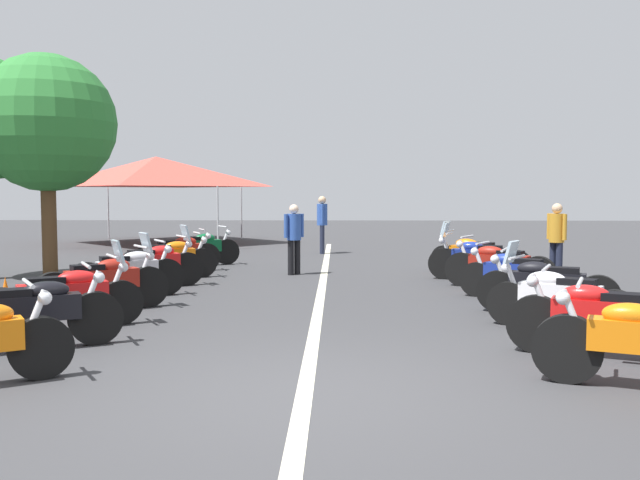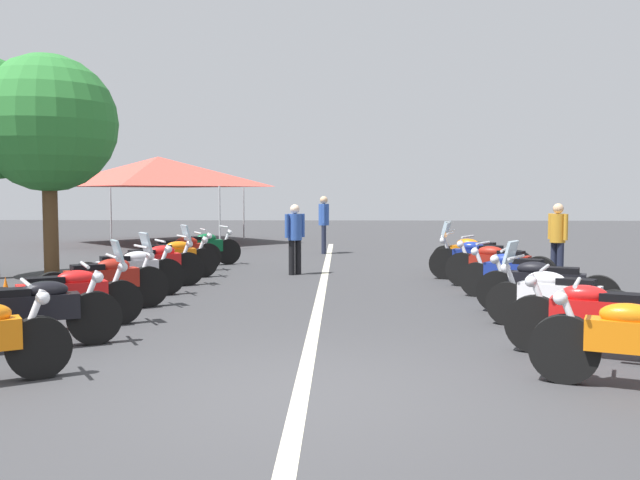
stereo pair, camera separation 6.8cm
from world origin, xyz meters
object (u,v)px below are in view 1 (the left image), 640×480
motorcycle_left_row_5 (154,264)px  motorcycle_right_row_1 (600,317)px  motorcycle_left_row_2 (66,296)px  motorcycle_right_row_3 (545,285)px  motorcycle_left_row_4 (128,272)px  motorcycle_left_row_6 (170,258)px  motorcycle_right_row_4 (514,274)px  bystander_1 (294,234)px  roadside_tree_1 (46,124)px  motorcycle_left_row_3 (104,281)px  motorcycle_right_row_5 (498,265)px  event_tent (156,172)px  motorcycle_left_row_8 (199,248)px  bystander_0 (557,235)px  bystander_4 (322,220)px  motorcycle_left_row_7 (179,252)px  motorcycle_left_row_1 (32,312)px  motorcycle_right_row_6 (478,258)px  motorcycle_right_row_7 (472,253)px  motorcycle_right_row_2 (557,297)px  traffic_cone_0 (6,298)px

motorcycle_left_row_5 → motorcycle_right_row_1: size_ratio=0.93×
motorcycle_left_row_2 → motorcycle_right_row_3: (1.30, -6.88, -0.01)m
motorcycle_left_row_4 → motorcycle_right_row_1: 7.91m
motorcycle_left_row_6 → motorcycle_left_row_4: bearing=-116.9°
motorcycle_right_row_4 → bystander_1: (3.53, 4.07, 0.49)m
motorcycle_left_row_2 → motorcycle_right_row_3: 7.00m
roadside_tree_1 → motorcycle_left_row_4: bearing=-137.4°
motorcycle_left_row_3 → motorcycle_right_row_1: size_ratio=0.92×
motorcycle_right_row_3 → bystander_1: 6.54m
motorcycle_right_row_5 → event_tent: (11.67, 9.80, 2.18)m
event_tent → motorcycle_right_row_5: bearing=-140.0°
motorcycle_right_row_3 → motorcycle_right_row_5: (2.82, 0.06, 0.01)m
motorcycle_left_row_5 → motorcycle_left_row_2: bearing=-121.9°
motorcycle_left_row_3 → motorcycle_left_row_4: 1.37m
motorcycle_left_row_8 → roadside_tree_1: 4.72m
bystander_0 → event_tent: 15.44m
motorcycle_left_row_6 → motorcycle_right_row_3: size_ratio=0.97×
motorcycle_right_row_4 → motorcycle_right_row_5: size_ratio=0.91×
event_tent → motorcycle_left_row_8: bearing=-157.8°
motorcycle_left_row_4 → bystander_4: bystander_4 is taller
motorcycle_left_row_2 → roadside_tree_1: (5.67, 2.65, 2.90)m
motorcycle_left_row_7 → motorcycle_left_row_1: bearing=-111.3°
motorcycle_right_row_6 → motorcycle_left_row_2: bearing=58.9°
motorcycle_left_row_3 → motorcycle_left_row_8: 6.68m
motorcycle_right_row_4 → motorcycle_left_row_1: bearing=63.1°
motorcycle_right_row_5 → motorcycle_right_row_6: (1.25, 0.13, 0.01)m
motorcycle_right_row_7 → bystander_1: bearing=36.6°
motorcycle_left_row_1 → roadside_tree_1: (6.90, 2.74, 2.90)m
motorcycle_left_row_3 → motorcycle_left_row_6: motorcycle_left_row_3 is taller
motorcycle_left_row_3 → roadside_tree_1: (4.23, 2.67, 2.89)m
motorcycle_left_row_2 → motorcycle_right_row_6: motorcycle_right_row_6 is taller
motorcycle_right_row_3 → motorcycle_right_row_5: 2.82m
motorcycle_right_row_2 → traffic_cone_0: 7.99m
motorcycle_left_row_1 → roadside_tree_1: 7.97m
motorcycle_left_row_1 → motorcycle_right_row_2: size_ratio=1.10×
motorcycle_left_row_8 → motorcycle_right_row_5: 7.78m
motorcycle_left_row_8 → motorcycle_right_row_1: motorcycle_right_row_1 is taller
motorcycle_left_row_6 → bystander_4: size_ratio=1.11×
motorcycle_right_row_2 → bystander_1: bearing=-24.2°
motorcycle_left_row_2 → motorcycle_left_row_8: motorcycle_left_row_2 is taller
bystander_1 → bystander_4: (5.40, -0.52, 0.11)m
motorcycle_left_row_2 → motorcycle_right_row_4: bearing=-9.0°
motorcycle_left_row_1 → motorcycle_left_row_3: size_ratio=1.06×
motorcycle_left_row_2 → motorcycle_left_row_4: bearing=59.0°
motorcycle_right_row_6 → event_tent: (10.43, 9.67, 2.17)m
motorcycle_right_row_6 → traffic_cone_0: 9.14m
bystander_4 → motorcycle_left_row_7: bearing=-126.8°
motorcycle_right_row_2 → bystander_0: bearing=-74.5°
motorcycle_left_row_3 → bystander_0: bearing=-9.4°
motorcycle_left_row_8 → bystander_4: (3.58, -3.07, 0.58)m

